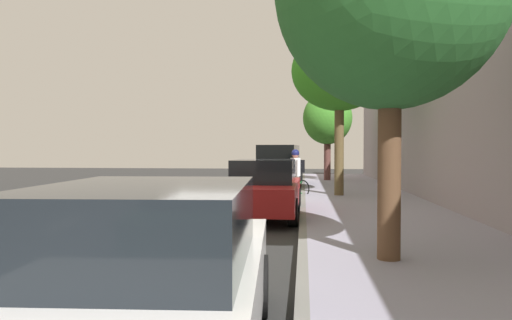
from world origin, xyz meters
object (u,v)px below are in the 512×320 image
Objects in this scene: bicycle_at_curb at (290,189)px; street_tree_far_end at (327,119)px; street_tree_mid_block at (339,71)px; parked_sedan_white_second at (146,283)px; cyclist_with_backpack at (296,169)px; parked_suv_black_far at (279,166)px; parked_sedan_red_mid at (264,189)px.

bicycle_at_curb is 8.99m from street_tree_far_end.
street_tree_far_end is at bearing 90.00° from street_tree_mid_block.
street_tree_mid_block is at bearing 79.28° from parked_sedan_white_second.
street_tree_far_end is (0.00, 8.09, -1.14)m from street_tree_mid_block.
street_tree_far_end reaches higher than cyclist_with_backpack.
street_tree_mid_block reaches higher than parked_suv_black_far.
parked_sedan_white_second is at bearing -93.27° from bicycle_at_curb.
parked_suv_black_far is (-0.12, 9.30, 0.27)m from parked_sedan_red_mid.
parked_sedan_red_mid is 13.10m from street_tree_far_end.
street_tree_mid_block reaches higher than parked_sedan_red_mid.
parked_suv_black_far is 3.38× the size of bicycle_at_curb.
parked_sedan_white_second is 17.86m from parked_suv_black_far.
parked_sedan_white_second is 21.50m from street_tree_far_end.
cyclist_with_backpack is (0.96, 12.47, 0.35)m from parked_sedan_white_second.
parked_sedan_white_second is 0.95× the size of street_tree_far_end.
parked_sedan_red_mid is at bearing -97.19° from bicycle_at_curb.
bicycle_at_curb is (0.55, 4.35, -0.38)m from parked_sedan_red_mid.
cyclist_with_backpack is (0.22, -0.44, 0.74)m from bicycle_at_curb.
parked_sedan_red_mid is 9.30m from parked_suv_black_far.
bicycle_at_curb is (0.66, -4.94, -0.66)m from parked_suv_black_far.
street_tree_mid_block is 1.25× the size of street_tree_far_end.
parked_suv_black_far is at bearing -125.92° from street_tree_far_end.
street_tree_mid_block reaches higher than street_tree_far_end.
street_tree_mid_block reaches higher than bicycle_at_curb.
street_tree_mid_block is (2.41, -4.77, 3.55)m from parked_suv_black_far.
street_tree_mid_block is (2.29, 4.53, 3.82)m from parked_sedan_red_mid.
cyclist_with_backpack is 3.84m from street_tree_mid_block.
parked_sedan_red_mid is 3.11× the size of bicycle_at_curb.
street_tree_far_end reaches higher than bicycle_at_curb.
parked_suv_black_far reaches higher than bicycle_at_curb.
cyclist_with_backpack is at bearing 85.60° from parked_sedan_white_second.
parked_sedan_white_second is at bearing -94.40° from cyclist_with_backpack.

